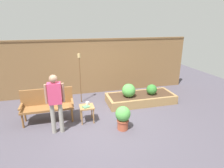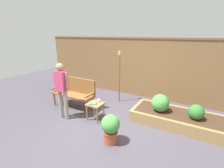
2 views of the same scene
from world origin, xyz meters
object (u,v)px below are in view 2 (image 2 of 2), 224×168
Objects in this scene: person_by_bench at (62,86)px; side_table at (95,106)px; potted_boxwood at (110,127)px; shrub_near_bench at (160,103)px; book_on_table at (93,103)px; shrub_far_corner at (196,112)px; cup_on_table at (99,101)px; tiki_torch at (120,68)px; garden_bench at (75,90)px.

side_table is at bearing 24.86° from person_by_bench.
potted_boxwood is 1.42× the size of shrub_near_bench.
side_table is 2.57× the size of book_on_table.
potted_boxwood is at bearing -136.78° from shrub_far_corner.
person_by_bench reaches higher than shrub_far_corner.
cup_on_table is 0.07× the size of tiki_torch.
shrub_far_corner is at bearing 19.78° from person_by_bench.
cup_on_table is (1.11, -0.27, -0.02)m from garden_bench.
person_by_bench is at bearing -113.65° from tiki_torch.
garden_bench is 2.19× the size of potted_boxwood.
cup_on_table is 1.06m from person_by_bench.
garden_bench is 1.64m from tiki_torch.
shrub_near_bench is at bearing 26.83° from side_table.
side_table is 2.53m from shrub_far_corner.
shrub_far_corner reaches higher than side_table.
person_by_bench is at bearing 177.92° from book_on_table.
tiki_torch is (-2.42, 0.66, 0.71)m from shrub_far_corner.
book_on_table is at bearing -90.37° from tiki_torch.
potted_boxwood reaches higher than cup_on_table.
potted_boxwood is (0.89, -0.60, -0.12)m from book_on_table.
shrub_far_corner is at bearing 43.22° from potted_boxwood.
garden_bench is at bearing 109.26° from person_by_bench.
garden_bench is at bearing 160.67° from side_table.
person_by_bench reaches higher than book_on_table.
person_by_bench is (-2.36, -1.16, 0.40)m from shrub_near_bench.
garden_bench reaches higher than cup_on_table.
shrub_far_corner is at bearing 15.81° from cup_on_table.
tiki_torch is 2.01m from person_by_bench.
side_table is at bearing -89.46° from tiki_torch.
side_table is at bearing 46.11° from book_on_table.
cup_on_table is at bearing -13.54° from garden_bench.
book_on_table is at bearing -108.58° from cup_on_table.
shrub_far_corner is at bearing 17.99° from side_table.
shrub_far_corner is 0.24× the size of person_by_bench.
tiki_torch reaches higher than side_table.
shrub_far_corner is (2.37, 0.67, -0.04)m from cup_on_table.
potted_boxwood is (0.87, -0.67, -0.02)m from side_table.
shrub_far_corner is at bearing -4.51° from book_on_table.
person_by_bench is (-0.79, -0.31, 0.44)m from book_on_table.
book_on_table is 2.57m from shrub_far_corner.
shrub_near_bench reaches higher than shrub_far_corner.
tiki_torch is (-0.05, 1.34, 0.67)m from cup_on_table.
shrub_far_corner is at bearing -15.35° from tiki_torch.
garden_bench is 1.15m from side_table.
shrub_near_bench is 0.26× the size of tiki_torch.
side_table is 0.12m from book_on_table.
cup_on_table reaches higher than side_table.
person_by_bench is at bearing -150.15° from cup_on_table.
shrub_near_bench reaches higher than potted_boxwood.
book_on_table is 0.11× the size of tiki_torch.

